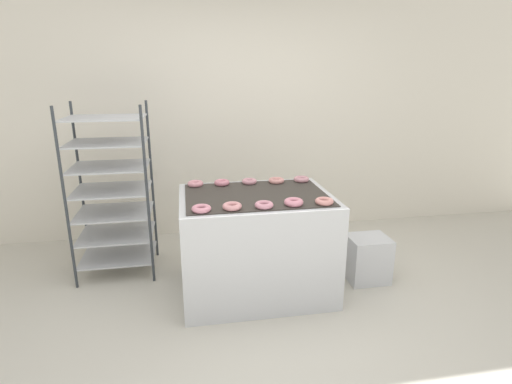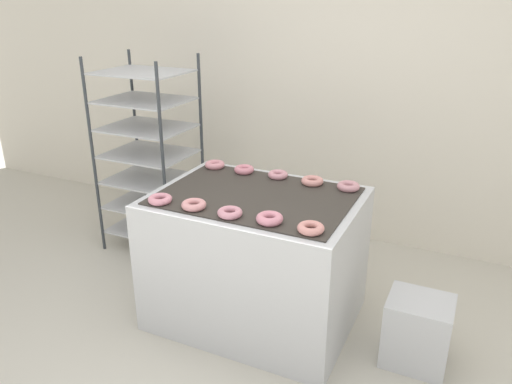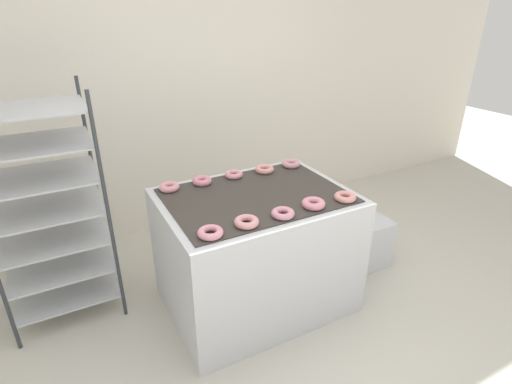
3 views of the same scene
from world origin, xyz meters
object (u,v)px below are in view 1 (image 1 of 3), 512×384
Objects in this scene: donut_near_right at (294,202)px; donut_near_rightmost at (324,201)px; fryer_machine at (256,243)px; donut_far_right at (276,180)px; glaze_bin at (367,259)px; donut_far_left at (222,183)px; donut_near_center at (263,205)px; baking_rack_cart at (112,190)px; donut_near_left at (232,206)px; donut_far_leftmost at (195,184)px; donut_far_rightmost at (301,179)px; donut_near_leftmost at (201,209)px; donut_far_center at (249,181)px.

donut_near_right reaches higher than donut_near_rightmost.
donut_far_right is at bearing 53.04° from fryer_machine.
donut_near_rightmost reaches higher than glaze_bin.
donut_far_left reaches higher than fryer_machine.
donut_near_center reaches higher than glaze_bin.
baking_rack_cart reaches higher than fryer_machine.
donut_far_right is (0.47, 0.64, -0.00)m from donut_near_left.
donut_near_rightmost is (0.23, -0.01, -0.00)m from donut_near_right.
donut_near_right reaches higher than fryer_machine.
donut_far_leftmost reaches higher than fryer_machine.
donut_far_left is (0.23, -0.01, 0.00)m from donut_far_leftmost.
donut_near_right is at bearing -111.12° from donut_far_rightmost.
donut_far_leftmost reaches higher than glaze_bin.
fryer_machine is 0.79× the size of baking_rack_cart.
donut_near_leftmost is 0.22m from donut_near_left.
donut_near_left is at bearing 179.63° from donut_near_rightmost.
donut_far_leftmost is 0.98× the size of donut_far_rightmost.
fryer_machine is 0.60m from donut_near_left.
donut_far_rightmost is (-0.53, 0.33, 0.67)m from glaze_bin.
donut_far_leftmost is at bearing 178.23° from donut_far_left.
donut_near_rightmost is 1.06× the size of donut_far_center.
donut_near_center is at bearing -55.04° from donut_far_leftmost.
donut_near_left and donut_far_rightmost have the same top height.
donut_far_left is (0.96, -0.24, 0.09)m from baking_rack_cart.
donut_far_right reaches higher than glaze_bin.
donut_near_rightmost is 0.65m from donut_far_rightmost.
donut_near_leftmost is 0.91m from donut_near_rightmost.
donut_far_right is at bearing -1.03° from donut_far_left.
donut_near_center reaches higher than fryer_machine.
donut_near_center is at bearing -126.10° from donut_far_rightmost.
fryer_machine is at bearing 144.39° from donut_near_rightmost.
donut_far_leftmost is at bearing 136.95° from donut_near_right.
glaze_bin is 1.07m from donut_near_right.
donut_far_center is at bearing 89.91° from donut_near_center.
donut_far_center is (-1.01, 0.35, 0.67)m from glaze_bin.
donut_far_rightmost is (0.25, 0.64, -0.00)m from donut_near_right.
baking_rack_cart is 11.28× the size of donut_near_rightmost.
fryer_machine is 8.72× the size of donut_near_left.
baking_rack_cart reaches higher than donut_far_left.
glaze_bin is at bearing 17.65° from donut_near_center.
donut_near_leftmost is at bearing -143.47° from fryer_machine.
donut_near_leftmost is 0.81m from donut_far_center.
donut_far_left is 1.02× the size of donut_far_center.
fryer_machine is 9.38× the size of donut_far_center.
donut_far_rightmost is at bearing 42.57° from donut_near_left.
glaze_bin is 3.02× the size of donut_far_leftmost.
donut_near_rightmost is at bearing -28.35° from baking_rack_cart.
donut_far_center is (-0.46, 0.66, -0.00)m from donut_near_rightmost.
donut_far_left is 0.96× the size of donut_far_rightmost.
donut_near_center is at bearing -36.87° from baking_rack_cart.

